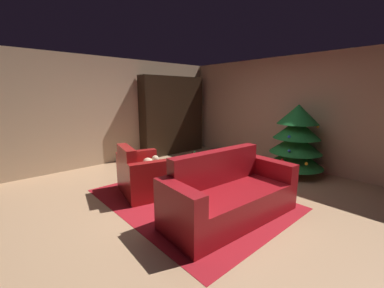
# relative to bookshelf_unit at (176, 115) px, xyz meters

# --- Properties ---
(ground_plane) EXTENTS (7.03, 7.03, 0.00)m
(ground_plane) POSITION_rel_bookshelf_unit_xyz_m (2.71, -1.64, -1.07)
(ground_plane) COLOR tan
(wall_back) EXTENTS (5.98, 0.06, 2.50)m
(wall_back) POSITION_rel_bookshelf_unit_xyz_m (2.71, 1.17, 0.18)
(wall_back) COLOR tan
(wall_back) RESTS_ON ground
(wall_left) EXTENTS (0.06, 5.67, 2.50)m
(wall_left) POSITION_rel_bookshelf_unit_xyz_m (-0.25, -1.64, 0.18)
(wall_left) COLOR tan
(wall_left) RESTS_ON ground
(area_rug) EXTENTS (2.94, 2.23, 0.01)m
(area_rug) POSITION_rel_bookshelf_unit_xyz_m (2.69, -1.83, -1.07)
(area_rug) COLOR maroon
(area_rug) RESTS_ON ground
(bookshelf_unit) EXTENTS (0.35, 1.95, 2.13)m
(bookshelf_unit) POSITION_rel_bookshelf_unit_xyz_m (0.00, 0.00, 0.00)
(bookshelf_unit) COLOR black
(bookshelf_unit) RESTS_ON ground
(armchair_red) EXTENTS (1.11, 0.92, 0.83)m
(armchair_red) POSITION_rel_bookshelf_unit_xyz_m (1.95, -2.27, -0.77)
(armchair_red) COLOR maroon
(armchair_red) RESTS_ON ground
(couch_red) EXTENTS (0.92, 1.97, 0.89)m
(couch_red) POSITION_rel_bookshelf_unit_xyz_m (3.47, -1.82, -0.77)
(couch_red) COLOR maroon
(couch_red) RESTS_ON ground
(coffee_table) EXTENTS (0.72, 0.72, 0.42)m
(coffee_table) POSITION_rel_bookshelf_unit_xyz_m (2.62, -1.71, -0.69)
(coffee_table) COLOR black
(coffee_table) RESTS_ON ground
(book_stack_on_table) EXTENTS (0.20, 0.19, 0.13)m
(book_stack_on_table) POSITION_rel_bookshelf_unit_xyz_m (2.67, -1.71, -0.59)
(book_stack_on_table) COLOR #D6B651
(book_stack_on_table) RESTS_ON coffee_table
(bottle_on_table) EXTENTS (0.07, 0.07, 0.29)m
(bottle_on_table) POSITION_rel_bookshelf_unit_xyz_m (2.48, -1.56, -0.54)
(bottle_on_table) COLOR #225727
(bottle_on_table) RESTS_ON coffee_table
(decorated_tree) EXTENTS (1.14, 1.14, 1.46)m
(decorated_tree) POSITION_rel_bookshelf_unit_xyz_m (3.21, 0.61, -0.34)
(decorated_tree) COLOR brown
(decorated_tree) RESTS_ON ground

